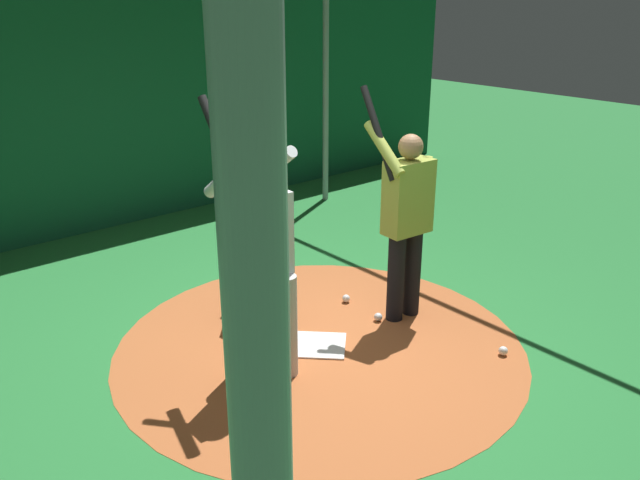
# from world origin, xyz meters

# --- Properties ---
(ground_plane) EXTENTS (27.70, 27.70, 0.00)m
(ground_plane) POSITION_xyz_m (0.00, 0.00, 0.00)
(ground_plane) COLOR #287A38
(dirt_circle) EXTENTS (3.38, 3.38, 0.01)m
(dirt_circle) POSITION_xyz_m (0.00, 0.00, 0.00)
(dirt_circle) COLOR #B76033
(dirt_circle) RESTS_ON ground
(home_plate) EXTENTS (0.59, 0.59, 0.01)m
(home_plate) POSITION_xyz_m (0.00, 0.00, 0.01)
(home_plate) COLOR white
(home_plate) RESTS_ON dirt_circle
(batter) EXTENTS (0.68, 0.49, 2.10)m
(batter) POSITION_xyz_m (0.02, -0.59, 1.06)
(batter) COLOR #BCBCC0
(batter) RESTS_ON ground
(catcher) EXTENTS (0.58, 0.40, 0.95)m
(catcher) POSITION_xyz_m (-0.77, -0.05, 0.37)
(catcher) COLOR black
(catcher) RESTS_ON ground
(visitor) EXTENTS (0.55, 0.50, 2.04)m
(visitor) POSITION_xyz_m (0.06, 0.92, 0.97)
(visitor) COLOR black
(visitor) RESTS_ON ground
(back_wall) EXTENTS (0.22, 11.70, 3.20)m
(back_wall) POSITION_xyz_m (-3.99, 0.00, 1.61)
(back_wall) COLOR #145133
(back_wall) RESTS_ON ground
(cage_frame) EXTENTS (6.15, 5.44, 3.24)m
(cage_frame) POSITION_xyz_m (0.00, 0.00, 2.27)
(cage_frame) COLOR gray
(cage_frame) RESTS_ON ground
(baseball_0) EXTENTS (0.07, 0.07, 0.07)m
(baseball_0) POSITION_xyz_m (-0.45, 0.71, 0.04)
(baseball_0) COLOR white
(baseball_0) RESTS_ON dirt_circle
(baseball_1) EXTENTS (0.07, 0.07, 0.07)m
(baseball_1) POSITION_xyz_m (0.01, 0.68, 0.04)
(baseball_1) COLOR white
(baseball_1) RESTS_ON dirt_circle
(baseball_2) EXTENTS (0.07, 0.07, 0.07)m
(baseball_2) POSITION_xyz_m (1.07, 1.04, 0.04)
(baseball_2) COLOR white
(baseball_2) RESTS_ON dirt_circle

